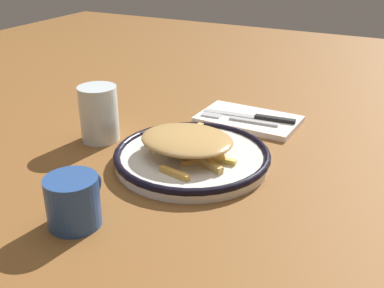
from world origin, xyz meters
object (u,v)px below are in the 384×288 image
fries_heap (188,141)px  water_glass (99,114)px  plate (192,157)px  coffee_mug (74,201)px  napkin (248,119)px  fork (239,119)px  knife (257,117)px

fries_heap → water_glass: size_ratio=1.68×
plate → coffee_mug: size_ratio=2.79×
napkin → coffee_mug: bearing=170.2°
fork → water_glass: (-0.20, 0.23, 0.04)m
fork → knife: 0.04m
fries_heap → water_glass: (0.02, 0.21, 0.01)m
fries_heap → fork: 0.22m
plate → coffee_mug: coffee_mug is taller
napkin → knife: bearing=-85.2°
fries_heap → coffee_mug: (-0.24, 0.06, -0.01)m
knife → fork: bearing=134.3°
fork → water_glass: size_ratio=1.55×
fork → coffee_mug: coffee_mug is taller
fork → knife: knife is taller
knife → plate: bearing=170.7°
fork → coffee_mug: 0.47m
plate → fork: size_ratio=1.64×
fork → coffee_mug: size_ratio=1.70×
fork → water_glass: 0.30m
water_glass → coffee_mug: (-0.26, -0.15, -0.02)m
fries_heap → napkin: fries_heap is taller
napkin → knife: knife is taller
plate → fork: 0.21m
fries_heap → knife: (0.25, -0.04, -0.03)m
plate → coffee_mug: (-0.25, 0.06, 0.02)m
fork → coffee_mug: (-0.46, 0.07, 0.02)m
napkin → coffee_mug: (-0.49, 0.08, 0.03)m
coffee_mug → fries_heap: bearing=-13.6°
plate → fork: plate is taller
fork → knife: (0.03, -0.03, 0.00)m
fork → coffee_mug: bearing=171.0°
fries_heap → fork: fries_heap is taller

